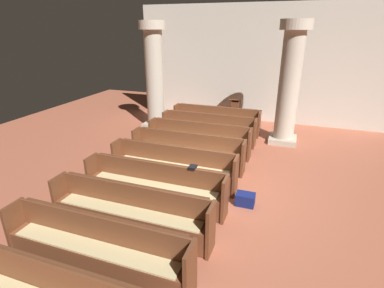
{
  "coord_description": "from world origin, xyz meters",
  "views": [
    {
      "loc": [
        1.41,
        -6.03,
        3.61
      ],
      "look_at": [
        -0.99,
        0.78,
        0.75
      ],
      "focal_mm": 27.5,
      "sensor_mm": 36.0,
      "label": 1
    }
  ],
  "objects_px": {
    "pew_row_2": "(199,137)",
    "pillar_aisle_side": "(289,83)",
    "pew_row_7": "(95,246)",
    "pew_row_0": "(216,119)",
    "hymn_book": "(193,167)",
    "pew_row_6": "(130,210)",
    "lectern": "(234,114)",
    "pew_row_5": "(154,184)",
    "pew_row_3": "(187,150)",
    "pew_row_4": "(173,165)",
    "pillar_far_side": "(154,75)",
    "pew_row_1": "(208,127)",
    "kneeler_box_navy": "(245,199)"
  },
  "relations": [
    {
      "from": "pew_row_4",
      "to": "hymn_book",
      "type": "bearing_deg",
      "value": -45.74
    },
    {
      "from": "pew_row_5",
      "to": "pew_row_2",
      "type": "bearing_deg",
      "value": 90.0
    },
    {
      "from": "kneeler_box_navy",
      "to": "pew_row_5",
      "type": "bearing_deg",
      "value": -161.41
    },
    {
      "from": "pillar_aisle_side",
      "to": "pew_row_5",
      "type": "bearing_deg",
      "value": -116.28
    },
    {
      "from": "pew_row_3",
      "to": "pillar_aisle_side",
      "type": "xyz_separation_m",
      "value": [
        2.4,
        2.83,
        1.5
      ]
    },
    {
      "from": "pillar_aisle_side",
      "to": "pillar_far_side",
      "type": "bearing_deg",
      "value": 179.04
    },
    {
      "from": "pew_row_4",
      "to": "pew_row_7",
      "type": "height_order",
      "value": "same"
    },
    {
      "from": "pew_row_2",
      "to": "pew_row_7",
      "type": "xyz_separation_m",
      "value": [
        0.0,
        -5.09,
        0.0
      ]
    },
    {
      "from": "pew_row_3",
      "to": "lectern",
      "type": "height_order",
      "value": "lectern"
    },
    {
      "from": "pillar_aisle_side",
      "to": "pillar_far_side",
      "type": "distance_m",
      "value": 4.76
    },
    {
      "from": "pew_row_1",
      "to": "kneeler_box_navy",
      "type": "relative_size",
      "value": 7.81
    },
    {
      "from": "pew_row_0",
      "to": "pew_row_3",
      "type": "relative_size",
      "value": 1.0
    },
    {
      "from": "hymn_book",
      "to": "pew_row_7",
      "type": "bearing_deg",
      "value": -109.88
    },
    {
      "from": "pew_row_0",
      "to": "hymn_book",
      "type": "distance_m",
      "value": 4.98
    },
    {
      "from": "pew_row_0",
      "to": "pew_row_3",
      "type": "bearing_deg",
      "value": -90.0
    },
    {
      "from": "pew_row_0",
      "to": "pew_row_6",
      "type": "bearing_deg",
      "value": -90.0
    },
    {
      "from": "pew_row_1",
      "to": "pew_row_5",
      "type": "relative_size",
      "value": 1.0
    },
    {
      "from": "pew_row_5",
      "to": "lectern",
      "type": "relative_size",
      "value": 2.93
    },
    {
      "from": "pillar_far_side",
      "to": "lectern",
      "type": "height_order",
      "value": "pillar_far_side"
    },
    {
      "from": "pew_row_6",
      "to": "pillar_aisle_side",
      "type": "xyz_separation_m",
      "value": [
        2.4,
        5.88,
        1.5
      ]
    },
    {
      "from": "pew_row_5",
      "to": "lectern",
      "type": "distance_m",
      "value": 6.16
    },
    {
      "from": "pew_row_4",
      "to": "pillar_far_side",
      "type": "relative_size",
      "value": 0.82
    },
    {
      "from": "pew_row_5",
      "to": "pew_row_7",
      "type": "distance_m",
      "value": 2.04
    },
    {
      "from": "pillar_far_side",
      "to": "pew_row_2",
      "type": "bearing_deg",
      "value": -38.81
    },
    {
      "from": "pew_row_5",
      "to": "pew_row_3",
      "type": "bearing_deg",
      "value": 90.0
    },
    {
      "from": "pew_row_1",
      "to": "pew_row_6",
      "type": "relative_size",
      "value": 1.0
    },
    {
      "from": "pew_row_7",
      "to": "pew_row_0",
      "type": "bearing_deg",
      "value": 90.0
    },
    {
      "from": "pew_row_2",
      "to": "pew_row_5",
      "type": "height_order",
      "value": "same"
    },
    {
      "from": "pew_row_0",
      "to": "lectern",
      "type": "xyz_separation_m",
      "value": [
        0.46,
        1.05,
        -0.04
      ]
    },
    {
      "from": "pillar_aisle_side",
      "to": "lectern",
      "type": "height_order",
      "value": "pillar_aisle_side"
    },
    {
      "from": "pew_row_2",
      "to": "pew_row_4",
      "type": "bearing_deg",
      "value": -90.0
    },
    {
      "from": "lectern",
      "to": "pew_row_3",
      "type": "bearing_deg",
      "value": -96.45
    },
    {
      "from": "pew_row_1",
      "to": "pew_row_6",
      "type": "distance_m",
      "value": 5.09
    },
    {
      "from": "pew_row_3",
      "to": "pew_row_7",
      "type": "relative_size",
      "value": 1.0
    },
    {
      "from": "lectern",
      "to": "hymn_book",
      "type": "relative_size",
      "value": 5.62
    },
    {
      "from": "pillar_aisle_side",
      "to": "pew_row_7",
      "type": "bearing_deg",
      "value": -109.2
    },
    {
      "from": "pew_row_0",
      "to": "pillar_aisle_side",
      "type": "height_order",
      "value": "pillar_aisle_side"
    },
    {
      "from": "pew_row_1",
      "to": "pew_row_4",
      "type": "distance_m",
      "value": 3.05
    },
    {
      "from": "pew_row_2",
      "to": "pew_row_5",
      "type": "xyz_separation_m",
      "value": [
        0.0,
        -3.05,
        0.0
      ]
    },
    {
      "from": "pew_row_7",
      "to": "kneeler_box_navy",
      "type": "relative_size",
      "value": 7.81
    },
    {
      "from": "pew_row_7",
      "to": "pillar_aisle_side",
      "type": "xyz_separation_m",
      "value": [
        2.4,
        6.9,
        1.5
      ]
    },
    {
      "from": "pillar_aisle_side",
      "to": "hymn_book",
      "type": "bearing_deg",
      "value": -108.87
    },
    {
      "from": "pew_row_1",
      "to": "pew_row_2",
      "type": "height_order",
      "value": "same"
    },
    {
      "from": "pew_row_3",
      "to": "pew_row_2",
      "type": "bearing_deg",
      "value": 90.0
    },
    {
      "from": "pew_row_1",
      "to": "kneeler_box_navy",
      "type": "distance_m",
      "value": 3.93
    },
    {
      "from": "pew_row_4",
      "to": "pew_row_7",
      "type": "xyz_separation_m",
      "value": [
        0.0,
        -3.05,
        0.0
      ]
    },
    {
      "from": "pew_row_0",
      "to": "pew_row_7",
      "type": "distance_m",
      "value": 7.12
    },
    {
      "from": "pew_row_3",
      "to": "pillar_aisle_side",
      "type": "distance_m",
      "value": 4.01
    },
    {
      "from": "pew_row_2",
      "to": "pillar_aisle_side",
      "type": "relative_size",
      "value": 0.82
    },
    {
      "from": "pew_row_6",
      "to": "lectern",
      "type": "xyz_separation_m",
      "value": [
        0.46,
        7.16,
        -0.04
      ]
    }
  ]
}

